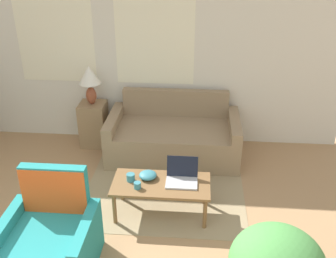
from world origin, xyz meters
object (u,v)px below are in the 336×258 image
(coffee_table, at_px, (161,186))
(cup_navy, at_px, (131,177))
(cup_yellow, at_px, (137,185))
(snack_bowl, at_px, (148,175))
(couch, at_px, (174,137))
(armchair, at_px, (51,242))
(table_lamp, at_px, (90,79))
(laptop, at_px, (182,177))

(coffee_table, xyz_separation_m, cup_navy, (-0.34, 0.02, 0.09))
(cup_yellow, relative_size, snack_bowl, 0.39)
(cup_yellow, bearing_deg, couch, 78.82)
(armchair, distance_m, snack_bowl, 1.24)
(couch, xyz_separation_m, snack_bowl, (-0.20, -1.26, 0.17))
(cup_navy, bearing_deg, coffee_table, -3.47)
(couch, distance_m, armchair, 2.41)
(couch, xyz_separation_m, cup_navy, (-0.38, -1.33, 0.18))
(coffee_table, distance_m, cup_navy, 0.35)
(table_lamp, bearing_deg, laptop, -47.20)
(armchair, relative_size, cup_yellow, 11.99)
(couch, distance_m, snack_bowl, 1.29)
(coffee_table, height_order, cup_navy, cup_navy)
(couch, xyz_separation_m, armchair, (-1.00, -2.19, 0.00))
(armchair, bearing_deg, coffee_table, 41.57)
(table_lamp, height_order, cup_yellow, table_lamp)
(coffee_table, bearing_deg, table_lamp, 126.66)
(cup_yellow, bearing_deg, snack_bowl, 66.79)
(table_lamp, bearing_deg, armchair, -85.36)
(laptop, bearing_deg, armchair, -142.37)
(snack_bowl, bearing_deg, cup_navy, -159.90)
(armchair, xyz_separation_m, coffee_table, (0.96, 0.85, 0.09))
(table_lamp, xyz_separation_m, cup_navy, (0.81, -1.52, -0.59))
(coffee_table, height_order, snack_bowl, snack_bowl)
(laptop, xyz_separation_m, snack_bowl, (-0.38, 0.03, -0.02))
(armchair, relative_size, cup_navy, 10.04)
(laptop, height_order, cup_yellow, laptop)
(couch, relative_size, cup_navy, 19.53)
(cup_navy, xyz_separation_m, cup_yellow, (0.10, -0.14, -0.01))
(laptop, relative_size, cup_navy, 3.72)
(table_lamp, height_order, snack_bowl, table_lamp)
(laptop, height_order, cup_navy, laptop)
(laptop, relative_size, snack_bowl, 1.75)
(table_lamp, distance_m, snack_bowl, 1.86)
(cup_navy, height_order, cup_yellow, cup_navy)
(armchair, height_order, laptop, armchair)
(table_lamp, relative_size, cup_yellow, 7.29)
(armchair, height_order, snack_bowl, armchair)
(couch, relative_size, armchair, 1.95)
(snack_bowl, bearing_deg, laptop, -3.88)
(armchair, distance_m, cup_navy, 1.08)
(couch, bearing_deg, armchair, -114.54)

